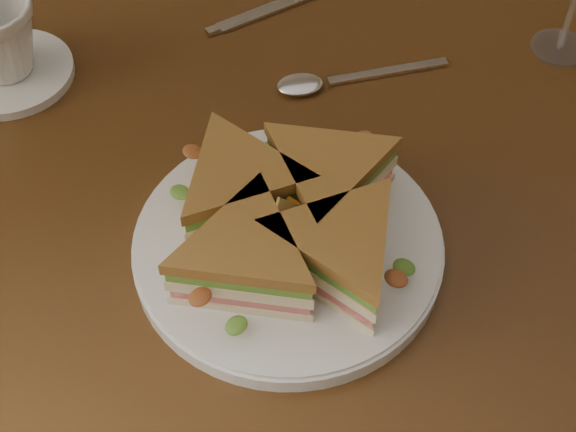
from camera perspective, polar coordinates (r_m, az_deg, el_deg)
The scene contains 7 objects.
table at distance 0.84m, azimuth 0.41°, elevation -0.32°, with size 1.20×0.80×0.75m.
plate at distance 0.69m, azimuth 0.00°, elevation -2.17°, with size 0.27×0.27×0.02m, color silver.
sandwich_wedges at distance 0.66m, azimuth -0.00°, elevation -0.27°, with size 0.27×0.27×0.06m.
crisps_mound at distance 0.66m, azimuth 0.00°, elevation -0.48°, with size 0.09×0.09×0.05m, color orange, non-canonical shape.
spoon at distance 0.83m, azimuth 2.40°, elevation 9.50°, with size 0.18×0.03×0.01m.
knife at distance 0.94m, azimuth -0.21°, elevation 14.85°, with size 0.21×0.09×0.00m.
saucer at distance 0.89m, azimuth -19.19°, elevation 9.58°, with size 0.13×0.13×0.01m, color silver.
Camera 1 is at (-0.11, -0.51, 1.31)m, focal length 50.00 mm.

